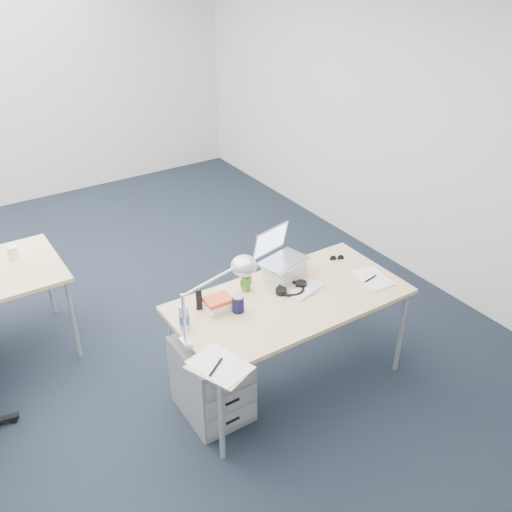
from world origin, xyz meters
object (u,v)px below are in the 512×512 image
(book_stack, at_px, (219,304))
(cordless_phone, at_px, (199,299))
(wireless_keyboard, at_px, (306,289))
(sunglasses, at_px, (337,258))
(desk_lamp, at_px, (208,304))
(computer_mouse, at_px, (309,291))
(far_cup, at_px, (13,253))
(desk_near, at_px, (290,303))
(silver_laptop, at_px, (284,256))
(can_koozie, at_px, (238,303))
(water_bottle, at_px, (184,316))
(headphones, at_px, (291,288))
(bear_figurine, at_px, (246,279))
(drawer_pedestal_near, at_px, (212,379))

(book_stack, relative_size, cordless_phone, 1.27)
(wireless_keyboard, xyz_separation_m, sunglasses, (0.44, 0.21, 0.01))
(desk_lamp, bearing_deg, cordless_phone, 49.50)
(computer_mouse, relative_size, far_cup, 0.82)
(cordless_phone, xyz_separation_m, sunglasses, (1.16, -0.00, -0.06))
(desk_near, bearing_deg, silver_laptop, 63.68)
(cordless_phone, bearing_deg, silver_laptop, 26.51)
(can_koozie, xyz_separation_m, water_bottle, (-0.38, 0.02, 0.04))
(headphones, distance_m, cordless_phone, 0.65)
(cordless_phone, bearing_deg, book_stack, -8.90)
(can_koozie, bearing_deg, book_stack, 135.98)
(bear_figurine, relative_size, cordless_phone, 1.16)
(silver_laptop, relative_size, book_stack, 1.84)
(bear_figurine, bearing_deg, sunglasses, 11.62)
(computer_mouse, distance_m, sunglasses, 0.51)
(bear_figurine, bearing_deg, can_koozie, -120.25)
(headphones, xyz_separation_m, far_cup, (-1.49, 1.48, 0.03))
(sunglasses, xyz_separation_m, far_cup, (-2.02, 1.34, 0.04))
(desk_near, xyz_separation_m, computer_mouse, (0.14, -0.02, 0.06))
(can_koozie, xyz_separation_m, bear_figurine, (0.17, 0.18, 0.02))
(drawer_pedestal_near, distance_m, far_cup, 1.80)
(cordless_phone, bearing_deg, computer_mouse, 6.08)
(computer_mouse, xyz_separation_m, sunglasses, (0.45, 0.24, -0.00))
(silver_laptop, relative_size, sunglasses, 3.17)
(wireless_keyboard, height_order, headphones, headphones)
(book_stack, bearing_deg, computer_mouse, -15.64)
(drawer_pedestal_near, height_order, silver_laptop, silver_laptop)
(computer_mouse, bearing_deg, water_bottle, -179.87)
(water_bottle, distance_m, desk_lamp, 0.24)
(desk_lamp, bearing_deg, sunglasses, -9.01)
(computer_mouse, xyz_separation_m, cordless_phone, (-0.71, 0.24, 0.06))
(silver_laptop, bearing_deg, computer_mouse, -98.12)
(desk_near, distance_m, bear_figurine, 0.34)
(drawer_pedestal_near, height_order, computer_mouse, computer_mouse)
(silver_laptop, xyz_separation_m, desk_lamp, (-0.79, -0.33, 0.09))
(computer_mouse, relative_size, cordless_phone, 0.58)
(water_bottle, bearing_deg, bear_figurine, 16.88)
(silver_laptop, relative_size, headphones, 1.41)
(silver_laptop, relative_size, bear_figurine, 2.01)
(headphones, bearing_deg, book_stack, 173.70)
(computer_mouse, bearing_deg, cordless_phone, 167.68)
(book_stack, height_order, cordless_phone, cordless_phone)
(bear_figurine, xyz_separation_m, desk_lamp, (-0.47, -0.34, 0.18))
(silver_laptop, bearing_deg, can_koozie, -172.96)
(bear_figurine, distance_m, cordless_phone, 0.37)
(silver_laptop, xyz_separation_m, water_bottle, (-0.87, -0.17, -0.07))
(can_koozie, xyz_separation_m, cordless_phone, (-0.20, 0.16, 0.01))
(computer_mouse, xyz_separation_m, bear_figurine, (-0.34, 0.26, 0.07))
(cordless_phone, bearing_deg, water_bottle, -116.27)
(silver_laptop, height_order, wireless_keyboard, silver_laptop)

